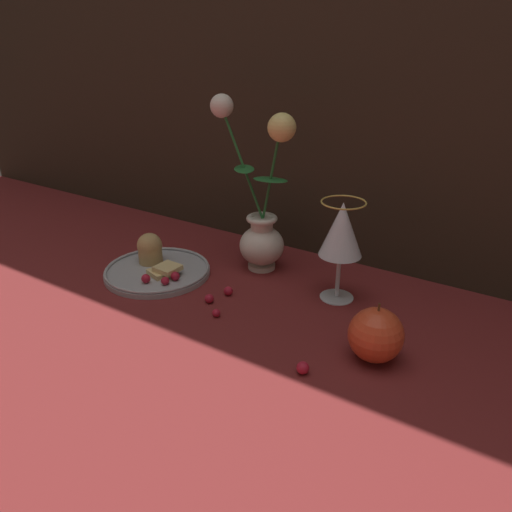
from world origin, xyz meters
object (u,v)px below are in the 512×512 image
object	(u,v)px
vase	(261,215)
apple_beside_vase	(376,335)
plate_with_pastries	(156,266)
wine_glass	(341,233)

from	to	relation	value
vase	apple_beside_vase	bearing A→B (deg)	-29.36
vase	plate_with_pastries	world-z (taller)	vase
plate_with_pastries	apple_beside_vase	xyz separation A→B (m)	(0.48, -0.04, 0.03)
apple_beside_vase	vase	bearing A→B (deg)	150.64
vase	wine_glass	size ratio (longest dim) A/B	1.84
plate_with_pastries	apple_beside_vase	distance (m)	0.48
wine_glass	plate_with_pastries	bearing A→B (deg)	-163.51
vase	plate_with_pastries	size ratio (longest dim) A/B	1.61
wine_glass	apple_beside_vase	size ratio (longest dim) A/B	1.96
plate_with_pastries	wine_glass	bearing A→B (deg)	16.49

